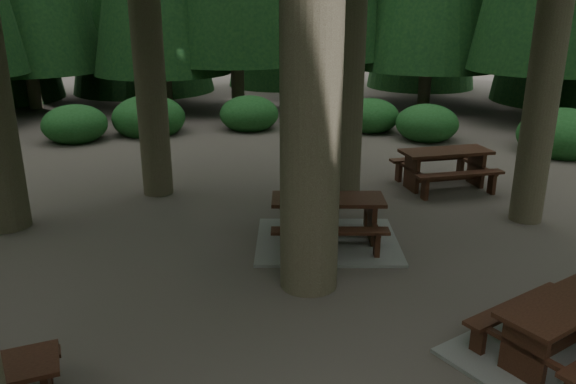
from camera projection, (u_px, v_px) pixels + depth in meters
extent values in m
plane|color=#4B453D|center=(257.00, 296.00, 8.00)|extent=(80.00, 80.00, 0.00)
cube|color=gray|center=(556.00, 358.00, 6.56)|extent=(2.77, 2.56, 0.05)
cube|color=black|center=(566.00, 305.00, 6.34)|extent=(1.87, 1.30, 0.06)
cube|color=black|center=(517.00, 306.00, 6.89)|extent=(1.70, 0.90, 0.05)
cube|color=black|center=(524.00, 354.00, 6.09)|extent=(0.28, 0.52, 0.70)
cube|color=black|center=(524.00, 349.00, 6.07)|extent=(0.62, 1.32, 0.06)
cube|color=black|center=(558.00, 347.00, 6.51)|extent=(1.37, 0.64, 0.08)
cube|color=gray|center=(327.00, 241.00, 9.79)|extent=(2.79, 2.45, 0.05)
cube|color=black|center=(328.00, 199.00, 9.54)|extent=(2.02, 1.10, 0.06)
cube|color=black|center=(325.00, 204.00, 10.25)|extent=(1.93, 0.63, 0.05)
cube|color=black|center=(330.00, 231.00, 9.04)|extent=(1.93, 0.63, 0.05)
cube|color=black|center=(283.00, 222.00, 9.68)|extent=(0.20, 0.59, 0.76)
cube|color=black|center=(283.00, 218.00, 9.66)|extent=(0.38, 1.53, 0.06)
cube|color=black|center=(372.00, 222.00, 9.67)|extent=(0.20, 0.59, 0.76)
cube|color=black|center=(372.00, 219.00, 9.65)|extent=(0.38, 1.53, 0.06)
cube|color=black|center=(327.00, 232.00, 9.74)|extent=(1.58, 0.39, 0.08)
cube|color=black|center=(446.00, 152.00, 12.49)|extent=(2.03, 0.87, 0.07)
cube|color=black|center=(431.00, 158.00, 13.21)|extent=(2.01, 0.37, 0.06)
cube|color=black|center=(460.00, 174.00, 11.98)|extent=(2.01, 0.37, 0.06)
cube|color=black|center=(412.00, 173.00, 12.45)|extent=(0.12, 0.61, 0.80)
cube|color=black|center=(412.00, 170.00, 12.43)|extent=(0.17, 1.61, 0.07)
cube|color=black|center=(476.00, 168.00, 12.80)|extent=(0.12, 0.61, 0.80)
cube|color=black|center=(476.00, 165.00, 12.78)|extent=(0.17, 1.61, 0.07)
cube|color=black|center=(444.00, 179.00, 12.69)|extent=(1.67, 0.17, 0.09)
cube|color=black|center=(46.00, 384.00, 5.59)|extent=(0.32, 1.22, 0.05)
ellipsoid|color=#1C511B|center=(562.00, 139.00, 15.57)|extent=(2.42, 2.42, 1.49)
ellipsoid|color=#1C511B|center=(427.00, 127.00, 17.12)|extent=(1.90, 1.90, 1.17)
ellipsoid|color=#1C511B|center=(370.00, 119.00, 18.26)|extent=(1.84, 1.84, 1.13)
ellipsoid|color=#1C511B|center=(249.00, 117.00, 18.58)|extent=(1.95, 1.95, 1.20)
ellipsoid|color=#1C511B|center=(149.00, 121.00, 17.96)|extent=(2.31, 2.31, 1.42)
ellipsoid|color=#1C511B|center=(75.00, 128.00, 16.98)|extent=(1.93, 1.93, 1.19)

